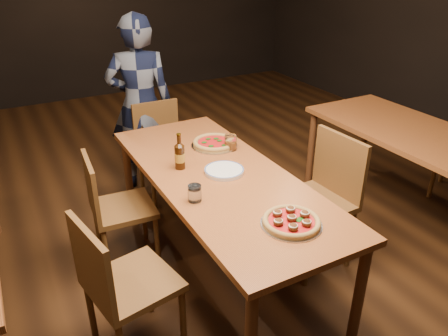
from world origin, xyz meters
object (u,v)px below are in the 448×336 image
pizza_margherita (214,143)px  pizza_meatball (291,221)px  amber_glass (231,143)px  chair_main_sw (123,207)px  water_glass (195,193)px  table_right (427,145)px  chair_main_nw (133,282)px  beer_bottle (180,156)px  table_main (220,185)px  plate_stack (224,171)px  chair_end (165,152)px  chair_main_e (313,202)px  diner (140,105)px

pizza_margherita → pizza_meatball: bearing=-96.0°
pizza_meatball → amber_glass: bearing=79.2°
chair_main_sw → water_glass: size_ratio=9.03×
table_right → water_glass: 1.98m
chair_main_nw → beer_bottle: 0.86m
table_main → amber_glass: size_ratio=18.60×
table_right → plate_stack: 1.68m
chair_end → pizza_margherita: bearing=-77.9°
pizza_margherita → chair_main_e: bearing=-56.1°
plate_stack → diner: 1.43m
pizza_margherita → beer_bottle: beer_bottle is taller
chair_main_e → chair_main_sw: bearing=-122.6°
chair_main_nw → pizza_meatball: bearing=-122.2°
chair_main_e → plate_stack: size_ratio=3.85×
chair_main_e → plate_stack: bearing=-115.2°
chair_main_nw → water_glass: bearing=-81.9°
chair_main_e → chair_main_nw: bearing=-86.8°
table_main → chair_main_nw: chair_main_nw is taller
chair_end → amber_glass: bearing=-74.6°
table_right → amber_glass: (-1.45, 0.51, 0.13)m
pizza_meatball → pizza_margherita: bearing=84.0°
amber_glass → diner: (-0.28, 1.14, -0.01)m
pizza_margherita → beer_bottle: bearing=-148.8°
chair_main_e → beer_bottle: 0.96m
table_main → chair_main_nw: size_ratio=2.18×
water_glass → chair_main_e: bearing=-0.0°
chair_end → water_glass: size_ratio=9.17×
chair_main_sw → chair_end: 0.92m
table_main → pizza_meatball: (0.06, -0.67, 0.09)m
chair_main_nw → amber_glass: 1.22m
table_main → table_right: bearing=-6.7°
pizza_margherita → diner: bearing=101.6°
chair_main_sw → chair_end: bearing=-35.3°
chair_end → water_glass: (-0.33, -1.34, 0.36)m
table_right → diner: 2.39m
chair_main_sw → chair_main_e: (1.14, -0.64, 0.05)m
chair_main_sw → diner: 1.19m
table_main → amber_glass: (0.25, 0.31, 0.13)m
chair_main_e → water_glass: size_ratio=10.14×
plate_stack → chair_main_e: bearing=-21.9°
chair_main_e → pizza_meatball: bearing=-53.2°
table_main → chair_main_sw: 0.72m
chair_main_sw → chair_end: (0.58, 0.71, 0.01)m
table_main → chair_end: size_ratio=2.27×
table_right → chair_main_nw: chair_main_nw is taller
chair_end → pizza_margherita: chair_end is taller
diner → pizza_margherita: bearing=121.9°
amber_glass → table_main: bearing=-128.7°
diner → chair_main_nw: bearing=89.6°
diner → beer_bottle: bearing=103.3°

